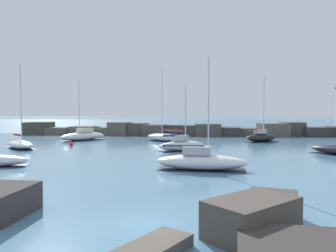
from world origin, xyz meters
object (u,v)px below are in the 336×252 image
object	(u,v)px
mooring_buoy_orange_near	(71,144)
sailboat_moored_0	(182,145)
sailboat_moored_5	(261,137)
sailboat_moored_2	(83,136)
sailboat_moored_4	(21,144)
sailboat_moored_6	(165,137)
sailboat_moored_1	(201,161)

from	to	relation	value
mooring_buoy_orange_near	sailboat_moored_0	bearing A→B (deg)	-14.52
sailboat_moored_5	sailboat_moored_2	bearing A→B (deg)	-179.74
sailboat_moored_4	mooring_buoy_orange_near	world-z (taller)	sailboat_moored_4
sailboat_moored_4	sailboat_moored_6	world-z (taller)	sailboat_moored_6
sailboat_moored_0	sailboat_moored_2	bearing A→B (deg)	143.01
sailboat_moored_4	sailboat_moored_0	bearing A→B (deg)	-1.08
sailboat_moored_0	sailboat_moored_6	distance (m)	12.28
sailboat_moored_2	sailboat_moored_6	xyz separation A→B (m)	(13.05, -0.46, -0.11)
sailboat_moored_1	sailboat_moored_2	xyz separation A→B (m)	(-18.45, 24.57, 0.04)
sailboat_moored_1	mooring_buoy_orange_near	bearing A→B (deg)	136.51
sailboat_moored_2	sailboat_moored_4	distance (m)	12.45
sailboat_moored_0	sailboat_moored_2	distance (m)	20.43
sailboat_moored_6	sailboat_moored_1	bearing A→B (deg)	-77.38
sailboat_moored_5	mooring_buoy_orange_near	xyz separation A→B (m)	(-26.19, -8.57, -0.47)
sailboat_moored_0	sailboat_moored_2	world-z (taller)	sailboat_moored_2
sailboat_moored_1	mooring_buoy_orange_near	size ratio (longest dim) A/B	11.73
sailboat_moored_0	sailboat_moored_4	world-z (taller)	sailboat_moored_4
sailboat_moored_5	mooring_buoy_orange_near	bearing A→B (deg)	-161.89
sailboat_moored_0	sailboat_moored_1	xyz separation A→B (m)	(2.13, -12.27, 0.01)
sailboat_moored_4	sailboat_moored_6	distance (m)	20.20
sailboat_moored_5	sailboat_moored_6	size ratio (longest dim) A/B	0.89
sailboat_moored_2	sailboat_moored_4	size ratio (longest dim) A/B	0.92
sailboat_moored_1	sailboat_moored_2	distance (m)	30.72
sailboat_moored_6	mooring_buoy_orange_near	bearing A→B (deg)	-145.44
sailboat_moored_2	sailboat_moored_1	bearing A→B (deg)	-53.10
sailboat_moored_1	mooring_buoy_orange_near	xyz separation A→B (m)	(-17.00, 16.12, -0.42)
sailboat_moored_2	sailboat_moored_5	bearing A→B (deg)	0.26
sailboat_moored_6	sailboat_moored_5	bearing A→B (deg)	2.27
sailboat_moored_5	sailboat_moored_1	bearing A→B (deg)	-110.43
sailboat_moored_5	sailboat_moored_6	xyz separation A→B (m)	(-14.60, -0.58, -0.12)
mooring_buoy_orange_near	sailboat_moored_6	bearing A→B (deg)	34.56
sailboat_moored_4	mooring_buoy_orange_near	xyz separation A→B (m)	(5.04, 3.48, -0.27)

